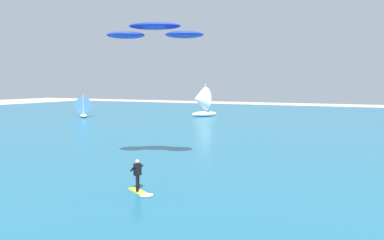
# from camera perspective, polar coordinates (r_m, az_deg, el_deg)

# --- Properties ---
(ocean) EXTENTS (160.00, 90.00, 0.10)m
(ocean) POSITION_cam_1_polar(r_m,az_deg,el_deg) (52.23, 17.01, -0.74)
(ocean) COLOR #236B89
(ocean) RESTS_ON ground
(kitesurfer) EXTENTS (1.98, 1.45, 1.67)m
(kitesurfer) POSITION_cam_1_polar(r_m,az_deg,el_deg) (19.08, -8.17, -9.30)
(kitesurfer) COLOR yellow
(kitesurfer) RESTS_ON ocean
(kite) EXTENTS (6.57, 4.15, 0.95)m
(kite) POSITION_cam_1_polar(r_m,az_deg,el_deg) (24.32, -5.78, 13.53)
(kite) COLOR #1E33B2
(sailboat_mid_right) EXTENTS (4.83, 5.07, 5.65)m
(sailboat_mid_right) POSITION_cam_1_polar(r_m,az_deg,el_deg) (61.90, 1.37, 2.90)
(sailboat_mid_right) COLOR white
(sailboat_mid_right) RESTS_ON ocean
(sailboat_mid_left) EXTENTS (3.38, 3.33, 3.81)m
(sailboat_mid_left) POSITION_cam_1_polar(r_m,az_deg,el_deg) (63.67, -16.57, 1.99)
(sailboat_mid_left) COLOR white
(sailboat_mid_left) RESTS_ON ocean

